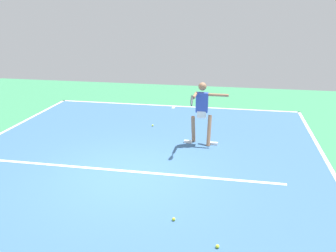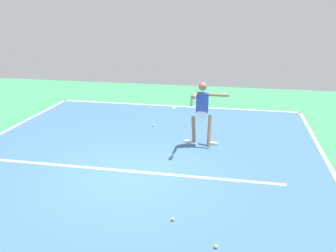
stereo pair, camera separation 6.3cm
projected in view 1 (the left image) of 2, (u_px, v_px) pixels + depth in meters
ground_plane at (128, 176)px, 8.63m from camera, size 21.55×21.55×0.00m
court_surface at (128, 175)px, 8.63m from camera, size 9.87×13.24×0.00m
court_line_baseline_near at (174, 106)px, 14.77m from camera, size 9.87×0.10×0.01m
court_line_service at (130, 171)px, 8.85m from camera, size 7.40×0.10×0.01m
court_line_centre_mark at (174, 107)px, 14.58m from camera, size 0.10×0.30×0.01m
tennis_player at (202, 109)px, 10.30m from camera, size 1.24×1.27×1.86m
tennis_ball_near_service_line at (174, 219)px, 6.79m from camera, size 0.07×0.07×0.07m
tennis_ball_far_corner at (217, 246)px, 6.01m from camera, size 0.07×0.07×0.07m
tennis_ball_by_sideline at (153, 125)px, 12.22m from camera, size 0.07×0.07×0.07m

